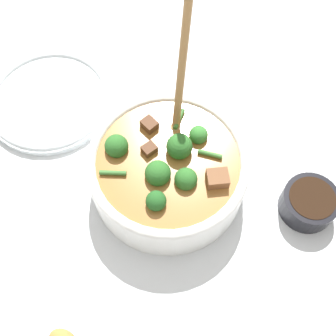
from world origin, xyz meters
TOP-DOWN VIEW (x-y plane):
  - ground_plane at (0.00, 0.00)m, footprint 4.00×4.00m
  - stew_bowl at (-0.00, -0.00)m, footprint 0.27×0.25m
  - condiment_bowl at (-0.07, 0.22)m, footprint 0.09×0.09m
  - empty_plate at (-0.04, -0.27)m, footprint 0.23×0.23m

SIDE VIEW (x-z plane):
  - ground_plane at x=0.00m, z-range 0.00..0.00m
  - empty_plate at x=-0.04m, z-range 0.00..0.02m
  - condiment_bowl at x=-0.07m, z-range 0.00..0.05m
  - stew_bowl at x=0.00m, z-range -0.10..0.20m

